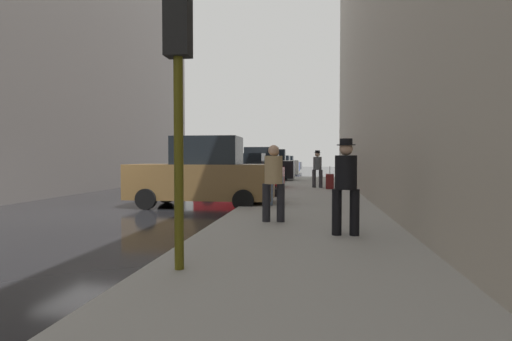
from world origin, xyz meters
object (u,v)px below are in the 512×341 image
parked_black_suv (259,166)px  pedestrian_in_jeans (275,173)px  parked_gray_coupe (284,164)px  fire_hydrant (262,190)px  parked_blue_sedan (278,165)px  traffic_light (178,64)px  rolling_suitcase (330,181)px  parked_white_van (271,164)px  pedestrian_with_beanie (317,167)px  parked_red_hatchback (241,173)px  duffel_bag (276,193)px  pedestrian_in_tan_coat (274,179)px  parked_bronze_suv (203,175)px  pedestrian_with_fedora (346,182)px

parked_black_suv → pedestrian_in_jeans: parked_black_suv is taller
parked_gray_coupe → fire_hydrant: parked_gray_coupe is taller
parked_blue_sedan → traffic_light: size_ratio=1.18×
parked_blue_sedan → pedestrian_in_jeans: bearing=-84.9°
parked_blue_sedan → rolling_suitcase: parked_blue_sedan is taller
parked_white_van → pedestrian_with_beanie: parked_white_van is taller
parked_blue_sedan → parked_gray_coupe: bearing=90.0°
parked_red_hatchback → parked_blue_sedan: same height
duffel_bag → parked_black_suv: bearing=101.0°
rolling_suitcase → duffel_bag: rolling_suitcase is taller
fire_hydrant → duffel_bag: (0.32, 1.30, -0.21)m
pedestrian_in_tan_coat → rolling_suitcase: size_ratio=1.64×
parked_red_hatchback → traffic_light: bearing=-82.6°
parked_red_hatchback → parked_white_van: size_ratio=0.91×
pedestrian_in_jeans → rolling_suitcase: size_ratio=1.64×
parked_gray_coupe → pedestrian_with_beanie: size_ratio=2.39×
parked_black_suv → pedestrian_in_tan_coat: bearing=-81.0°
fire_hydrant → pedestrian_with_beanie: 6.24m
parked_black_suv → pedestrian_with_beanie: size_ratio=2.60×
parked_black_suv → duffel_bag: bearing=-79.0°
parked_bronze_suv → parked_gray_coupe: parked_bronze_suv is taller
pedestrian_with_fedora → duffel_bag: (-2.01, 7.19, -0.85)m
parked_bronze_suv → parked_black_suv: 13.12m
parked_bronze_suv → parked_red_hatchback: size_ratio=1.11×
traffic_light → rolling_suitcase: bearing=80.2°
pedestrian_in_tan_coat → pedestrian_with_beanie: bearing=84.4°
parked_white_van → pedestrian_in_tan_coat: 23.43m
parked_bronze_suv → pedestrian_in_jeans: (2.38, -0.47, 0.07)m
parked_white_van → parked_red_hatchback: bearing=-90.0°
pedestrian_with_beanie → rolling_suitcase: size_ratio=1.71×
parked_white_van → fire_hydrant: size_ratio=6.59×
parked_bronze_suv → parked_white_van: (0.00, 19.67, 0.00)m
parked_red_hatchback → traffic_light: (1.85, -14.24, 1.91)m
parked_blue_sedan → pedestrian_in_tan_coat: (2.66, -29.99, 0.26)m
parked_red_hatchback → fire_hydrant: (1.80, -5.76, -0.35)m
parked_bronze_suv → parked_white_van: 19.67m
pedestrian_with_fedora → fire_hydrant: bearing=111.5°
parked_black_suv → fire_hydrant: (1.80, -12.20, -0.54)m
parked_bronze_suv → pedestrian_with_fedora: (4.13, -4.96, 0.10)m
pedestrian_in_tan_coat → traffic_light: bearing=-101.5°
parked_bronze_suv → pedestrian_in_tan_coat: size_ratio=2.72×
parked_gray_coupe → pedestrian_with_fedora: pedestrian_with_fedora is taller
pedestrian_with_beanie → pedestrian_with_fedora: same height
pedestrian_with_beanie → pedestrian_in_jeans: 7.43m
rolling_suitcase → pedestrian_in_tan_coat: bearing=-99.2°
parked_black_suv → pedestrian_with_beanie: 7.28m
parked_white_van → fire_hydrant: (1.80, -18.74, -0.54)m
parked_red_hatchback → parked_gray_coupe: same height
parked_red_hatchback → pedestrian_in_tan_coat: 10.64m
parked_red_hatchback → pedestrian_in_jeans: 7.55m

